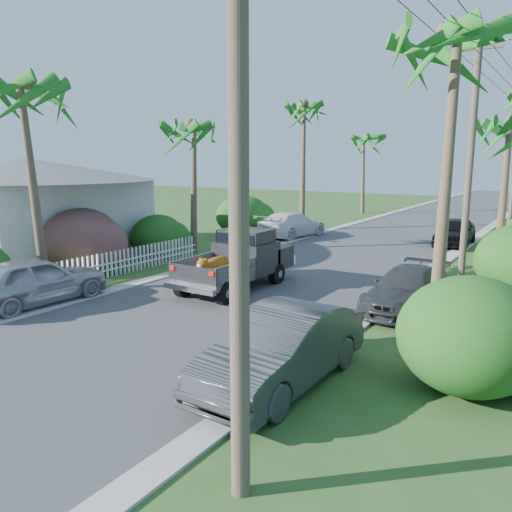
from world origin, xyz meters
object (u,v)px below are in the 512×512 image
Objects in this scene: house_left at (27,211)px; utility_pole_a at (239,152)px; palm_r_a at (456,34)px; utility_pole_b at (470,157)px; parked_car_ln at (34,281)px; palm_l_a at (25,83)px; parked_car_rf at (455,232)px; parked_car_rm at (407,290)px; palm_l_d at (365,137)px; parked_car_rn at (282,349)px; parked_car_lf at (292,225)px; palm_r_b at (510,122)px; pickup_truck at (242,259)px; palm_l_b at (192,125)px; palm_l_c at (304,105)px.

utility_pole_a reaches higher than house_left.
utility_pole_b is (-0.70, 7.00, -2.82)m from palm_r_a.
palm_l_a is at bearing -38.16° from parked_car_ln.
parked_car_rm is at bearing -86.27° from parked_car_rf.
palm_l_a is 1.06× the size of palm_l_d.
palm_l_d is (-10.89, 32.76, 5.68)m from parked_car_rn.
parked_car_lf is at bearing -87.17° from parked_car_ln.
parked_car_rf is 0.56× the size of palm_l_d.
utility_pole_a reaches higher than parked_car_rn.
palm_r_b is 2.61m from utility_pole_b.
palm_l_d is at bearing 119.95° from utility_pole_b.
palm_r_b is 17.08m from utility_pole_a.
palm_l_a reaches higher than pickup_truck.
parked_car_lf is 12.66m from utility_pole_b.
palm_l_a is at bearing 91.52° from parked_car_lf.
palm_r_b is (1.60, 7.22, 5.32)m from parked_car_rm.
parked_car_rm is at bearing 93.51° from utility_pole_a.
parked_car_rm is 0.60× the size of palm_r_b.
palm_l_b is (-1.80, -6.74, 5.41)m from parked_car_lf.
utility_pole_b is (0.00, 15.00, 0.00)m from utility_pole_a.
house_left reaches higher than parked_car_ln.
parked_car_rn is at bearing -18.34° from house_left.
parked_car_ln is 0.51× the size of house_left.
parked_car_rf is 0.48× the size of utility_pole_b.
pickup_truck is 1.19× the size of parked_car_rf.
parked_car_rn is 0.60× the size of palm_l_d.
utility_pole_a reaches higher than parked_car_rm.
utility_pole_b is at bearing -116.57° from palm_r_b.
house_left is 20.81m from utility_pole_a.
parked_car_rm is at bearing 138.24° from parked_car_lf.
palm_l_c is at bearing 171.96° from parked_car_rf.
palm_l_a reaches higher than palm_l_d.
parked_car_rf is at bearing -6.30° from palm_l_c.
palm_l_d reaches higher than house_left.
palm_l_c is 1.02× the size of house_left.
parked_car_rf is 0.48× the size of house_left.
parked_car_lf is at bearing -72.93° from palm_l_c.
palm_l_a is 9.24m from house_left.
utility_pole_b is at bearing 157.43° from parked_car_lf.
palm_l_d is at bearing 76.46° from house_left.
palm_l_c reaches higher than parked_car_rn.
palm_r_b is at bearing -55.41° from palm_l_d.
utility_pole_b reaches higher than parked_car_lf.
parked_car_rm is 1.00× the size of parked_car_rf.
palm_l_b is at bearing 93.81° from palm_l_a.
palm_l_a is at bearing 157.04° from utility_pole_a.
house_left is (-7.00, -15.00, -5.79)m from palm_l_c.
parked_car_ln is 0.90× the size of parked_car_lf.
palm_r_b reaches higher than house_left.
palm_l_b is at bearing 38.88° from house_left.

